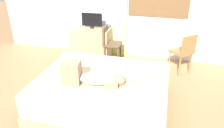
{
  "coord_description": "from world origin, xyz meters",
  "views": [
    {
      "loc": [
        0.95,
        -2.79,
        2.24
      ],
      "look_at": [
        0.16,
        0.27,
        0.67
      ],
      "focal_mm": 34.99,
      "sensor_mm": 36.0,
      "label": 1
    }
  ],
  "objects": [
    {
      "name": "cat",
      "position": [
        0.62,
        0.03,
        0.59
      ],
      "size": [
        0.36,
        0.12,
        0.21
      ],
      "color": "silver",
      "rests_on": "bed"
    },
    {
      "name": "bed",
      "position": [
        0.06,
        0.07,
        0.26
      ],
      "size": [
        2.08,
        1.67,
        0.52
      ],
      "color": "#997A56",
      "rests_on": "ground"
    },
    {
      "name": "cup",
      "position": [
        -0.36,
        1.99,
        0.78
      ],
      "size": [
        0.08,
        0.08,
        0.08
      ],
      "primitive_type": "cylinder",
      "color": "teal",
      "rests_on": "desk"
    },
    {
      "name": "chair_spare",
      "position": [
        1.35,
        1.53,
        0.51
      ],
      "size": [
        0.54,
        0.54,
        0.86
      ],
      "color": "brown",
      "rests_on": "ground"
    },
    {
      "name": "desk",
      "position": [
        -0.74,
        1.82,
        0.37
      ],
      "size": [
        0.9,
        0.56,
        0.74
      ],
      "color": "#997A56",
      "rests_on": "ground"
    },
    {
      "name": "person_lying",
      "position": [
        -0.06,
        -0.15,
        0.63
      ],
      "size": [
        0.94,
        0.39,
        0.34
      ],
      "color": "#8C939E",
      "rests_on": "bed"
    },
    {
      "name": "curtain_left",
      "position": [
        -0.18,
        2.1,
        1.33
      ],
      "size": [
        0.44,
        0.06,
        2.65
      ],
      "primitive_type": "cube",
      "color": "#ADCC75",
      "rests_on": "ground"
    },
    {
      "name": "chair_by_desk",
      "position": [
        -0.26,
        1.66,
        0.51
      ],
      "size": [
        0.39,
        0.39,
        0.86
      ],
      "color": "#4C3828",
      "rests_on": "ground"
    },
    {
      "name": "tv_monitor",
      "position": [
        -0.72,
        1.82,
        0.92
      ],
      "size": [
        0.48,
        0.1,
        0.35
      ],
      "color": "black",
      "rests_on": "desk"
    },
    {
      "name": "ground_plane",
      "position": [
        0.0,
        0.0,
        0.0
      ],
      "size": [
        16.0,
        16.0,
        0.0
      ],
      "primitive_type": "plane",
      "color": "olive"
    }
  ]
}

